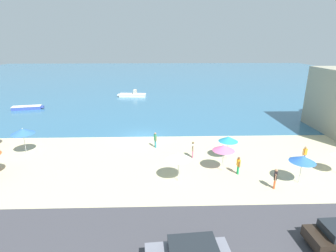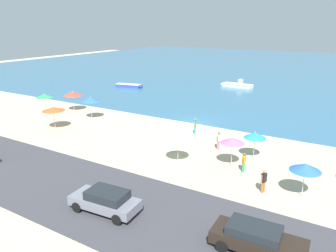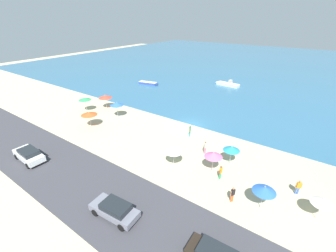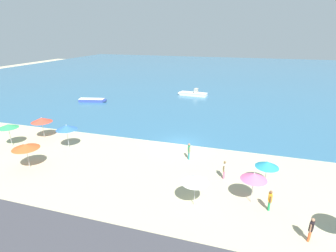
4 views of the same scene
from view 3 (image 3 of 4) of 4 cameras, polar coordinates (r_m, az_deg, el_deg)
ground_plane at (r=35.04m, az=5.74°, el=0.34°), size 160.00×160.00×0.00m
sea at (r=85.41m, az=25.03°, el=13.66°), size 150.00×110.00×0.05m
coastal_road at (r=23.56m, az=-17.54°, el=-15.49°), size 80.00×8.00×0.06m
beach_umbrella_0 at (r=24.16m, az=11.49°, el=-7.16°), size 1.92×1.92×2.47m
beach_umbrella_1 at (r=25.94m, az=15.85°, el=-5.51°), size 1.86×1.86×2.34m
beach_umbrella_2 at (r=24.54m, az=1.42°, el=-6.06°), size 2.02×2.02×2.43m
beach_umbrella_3 at (r=21.30m, az=23.31°, el=-14.53°), size 1.99×1.99×2.41m
beach_umbrella_4 at (r=41.85m, az=-15.66°, el=7.22°), size 2.37×2.37×2.59m
beach_umbrella_5 at (r=22.63m, az=34.58°, el=-15.43°), size 1.71×1.71×2.22m
beach_umbrella_6 at (r=35.30m, az=-19.42°, el=2.99°), size 2.40×2.40×2.46m
beach_umbrella_7 at (r=37.50m, az=-12.92°, el=5.50°), size 2.19×2.19×2.69m
beach_umbrella_8 at (r=41.55m, az=-20.38°, el=6.49°), size 2.11×2.11×2.60m
bather_0 at (r=24.06m, az=13.23°, el=-11.23°), size 0.23×0.57×1.58m
bather_1 at (r=24.93m, az=30.22°, el=-13.14°), size 0.53×0.34×1.59m
bather_2 at (r=31.25m, az=5.58°, el=-1.08°), size 0.33×0.54×1.70m
bather_3 at (r=27.72m, az=9.41°, el=-5.23°), size 0.27×0.57×1.66m
bather_4 at (r=21.77m, az=16.09°, el=-16.19°), size 0.35×0.53×1.64m
parked_car_1 at (r=20.35m, az=-13.38°, el=-19.91°), size 4.37×2.13×1.40m
parked_car_2 at (r=30.65m, az=-31.86°, el=-6.18°), size 4.41×2.06×1.45m
skiff_nearshore at (r=56.63m, az=14.99°, el=10.23°), size 5.82×2.27×1.47m
skiff_offshore at (r=56.25m, az=-5.06°, el=10.82°), size 4.99×2.28×0.58m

